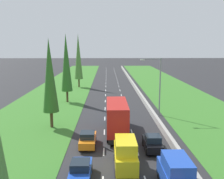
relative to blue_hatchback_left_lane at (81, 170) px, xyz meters
The scene contains 16 objects.
ground_plane 44.65m from the blue_hatchback_left_lane, 85.42° to the left, with size 300.00×300.00×0.00m, color #28282B.
grass_verge_left 45.42m from the blue_hatchback_left_lane, 101.54° to the left, with size 14.00×140.00×0.04m, color #387528.
grass_verge_right 47.98m from the blue_hatchback_left_lane, 68.07° to the left, with size 14.00×140.00×0.04m, color #387528.
median_barrier 45.45m from the blue_hatchback_left_lane, 78.24° to the left, with size 0.44×120.00×0.85m, color #9E9B93.
lane_markings 44.65m from the blue_hatchback_left_lane, 85.42° to the left, with size 3.64×116.00×0.01m.
blue_hatchback_left_lane is the anchor object (origin of this frame).
yellow_van_centre_lane 4.27m from the blue_hatchback_left_lane, 26.23° to the left, with size 1.96×4.90×2.82m.
blue_van_right_lane 7.57m from the blue_hatchback_left_lane, 14.40° to the right, with size 1.96×4.90×2.82m.
black_hatchback_right_lane 9.02m from the blue_hatchback_left_lane, 39.82° to the left, with size 1.74×3.90×1.72m.
orange_hatchback_left_lane 6.92m from the blue_hatchback_left_lane, 89.51° to the left, with size 1.74×3.90×1.72m.
red_box_truck_centre_lane 11.56m from the blue_hatchback_left_lane, 73.02° to the left, with size 2.46×9.40×4.18m.
blue_hatchback_centre_lane 20.55m from the blue_hatchback_left_lane, 80.02° to the left, with size 1.74×3.90×1.72m.
poplar_tree_second 15.81m from the blue_hatchback_left_lane, 111.25° to the left, with size 2.10×2.10×11.87m.
poplar_tree_third 30.18m from the blue_hatchback_left_lane, 100.86° to the left, with size 2.13×2.13×13.10m.
poplar_tree_fourth 47.25m from the blue_hatchback_left_lane, 96.39° to the left, with size 2.14×2.14×13.74m.
street_light_mast 22.04m from the blue_hatchback_left_lane, 62.38° to the left, with size 3.20×0.28×9.00m.
Camera 1 is at (-1.37, -3.77, 10.96)m, focal length 40.58 mm.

